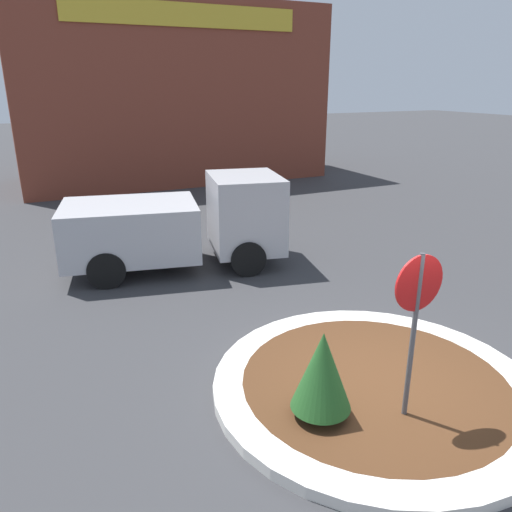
% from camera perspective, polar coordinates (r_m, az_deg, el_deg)
% --- Properties ---
extents(ground_plane, '(120.00, 120.00, 0.00)m').
position_cam_1_polar(ground_plane, '(8.17, 13.30, -14.67)').
color(ground_plane, '#38383A').
extents(traffic_island, '(4.95, 4.95, 0.17)m').
position_cam_1_polar(traffic_island, '(8.13, 13.34, -14.17)').
color(traffic_island, silver).
rests_on(traffic_island, ground_plane).
extents(stop_sign, '(0.75, 0.07, 2.51)m').
position_cam_1_polar(stop_sign, '(6.71, 17.83, -5.82)').
color(stop_sign, '#4C4C51').
rests_on(stop_sign, ground_plane).
extents(island_shrub, '(0.83, 0.83, 1.26)m').
position_cam_1_polar(island_shrub, '(6.85, 7.56, -12.85)').
color(island_shrub, brown).
rests_on(island_shrub, traffic_island).
extents(utility_truck, '(5.69, 3.29, 2.28)m').
position_cam_1_polar(utility_truck, '(12.66, -8.68, 3.70)').
color(utility_truck, '#B2B2B7').
rests_on(utility_truck, ground_plane).
extents(storefront_building, '(13.92, 6.07, 7.84)m').
position_cam_1_polar(storefront_building, '(25.14, -9.89, 17.73)').
color(storefront_building, brown).
rests_on(storefront_building, ground_plane).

